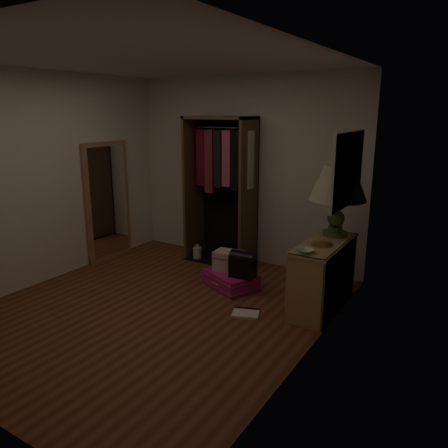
{
  "coord_description": "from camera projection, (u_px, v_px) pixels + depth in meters",
  "views": [
    {
      "loc": [
        2.97,
        -3.37,
        2.13
      ],
      "look_at": [
        0.3,
        0.95,
        0.8
      ],
      "focal_mm": 35.0,
      "sensor_mm": 36.0,
      "label": 1
    }
  ],
  "objects": [
    {
      "name": "ground",
      "position": [
        156.0,
        309.0,
        4.82
      ],
      "size": [
        4.0,
        4.0,
        0.0
      ],
      "primitive_type": "plane",
      "color": "brown",
      "rests_on": "ground"
    },
    {
      "name": "room_walls",
      "position": [
        159.0,
        174.0,
        4.44
      ],
      "size": [
        3.52,
        4.02,
        2.6
      ],
      "color": "silver",
      "rests_on": "ground"
    },
    {
      "name": "console_bookshelf",
      "position": [
        324.0,
        273.0,
        4.81
      ],
      "size": [
        0.42,
        1.12,
        0.75
      ],
      "color": "#AB8353",
      "rests_on": "ground"
    },
    {
      "name": "open_wardrobe",
      "position": [
        223.0,
        177.0,
        6.09
      ],
      "size": [
        0.98,
        0.5,
        2.05
      ],
      "color": "brown",
      "rests_on": "ground"
    },
    {
      "name": "floor_mirror",
      "position": [
        108.0,
        201.0,
        6.3
      ],
      "size": [
        0.06,
        0.8,
        1.7
      ],
      "color": "#9E6D4C",
      "rests_on": "ground"
    },
    {
      "name": "pink_suitcase",
      "position": [
        231.0,
        280.0,
        5.39
      ],
      "size": [
        0.77,
        0.68,
        0.2
      ],
      "rotation": [
        0.0,
        0.0,
        -0.41
      ],
      "color": "#C2177A",
      "rests_on": "ground"
    },
    {
      "name": "train_case",
      "position": [
        229.0,
        261.0,
        5.41
      ],
      "size": [
        0.38,
        0.28,
        0.26
      ],
      "rotation": [
        0.0,
        0.0,
        0.09
      ],
      "color": "#C1AE93",
      "rests_on": "pink_suitcase"
    },
    {
      "name": "black_bag",
      "position": [
        243.0,
        264.0,
        5.18
      ],
      "size": [
        0.31,
        0.21,
        0.32
      ],
      "rotation": [
        0.0,
        0.0,
        0.07
      ],
      "color": "black",
      "rests_on": "pink_suitcase"
    },
    {
      "name": "table_lamp",
      "position": [
        338.0,
        185.0,
        4.81
      ],
      "size": [
        0.71,
        0.71,
        0.8
      ],
      "rotation": [
        0.0,
        0.0,
        -0.12
      ],
      "color": "#3E4F26",
      "rests_on": "console_bookshelf"
    },
    {
      "name": "brass_tray",
      "position": [
        322.0,
        244.0,
        4.6
      ],
      "size": [
        0.3,
        0.3,
        0.01
      ],
      "rotation": [
        0.0,
        0.0,
        -0.43
      ],
      "color": "#AB8B41",
      "rests_on": "console_bookshelf"
    },
    {
      "name": "ceramic_bowl",
      "position": [
        306.0,
        251.0,
        4.34
      ],
      "size": [
        0.21,
        0.21,
        0.04
      ],
      "primitive_type": "imported",
      "rotation": [
        0.0,
        0.0,
        -0.32
      ],
      "color": "#B0D3B5",
      "rests_on": "console_bookshelf"
    },
    {
      "name": "white_jug",
      "position": [
        197.0,
        253.0,
        6.4
      ],
      "size": [
        0.17,
        0.17,
        0.23
      ],
      "rotation": [
        0.0,
        0.0,
        -0.43
      ],
      "color": "silver",
      "rests_on": "ground"
    },
    {
      "name": "floor_book",
      "position": [
        246.0,
        312.0,
        4.71
      ],
      "size": [
        0.34,
        0.31,
        0.03
      ],
      "rotation": [
        0.0,
        0.0,
        0.35
      ],
      "color": "#EDE3C8",
      "rests_on": "ground"
    }
  ]
}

